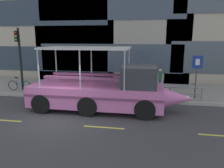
{
  "coord_description": "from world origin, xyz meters",
  "views": [
    {
      "loc": [
        4.25,
        -9.5,
        3.81
      ],
      "look_at": [
        2.25,
        2.0,
        1.3
      ],
      "focal_mm": 34.75,
      "sensor_mm": 36.0,
      "label": 1
    }
  ],
  "objects_px": {
    "traffic_light_pole": "(19,53)",
    "leaned_bicycle": "(20,85)",
    "parking_sign": "(197,70)",
    "pedestrian_near_bow": "(160,78)",
    "duck_tour_boat": "(105,91)"
  },
  "relations": [
    {
      "from": "traffic_light_pole",
      "to": "duck_tour_boat",
      "type": "relative_size",
      "value": 0.49
    },
    {
      "from": "leaned_bicycle",
      "to": "pedestrian_near_bow",
      "type": "relative_size",
      "value": 1.08
    },
    {
      "from": "pedestrian_near_bow",
      "to": "parking_sign",
      "type": "bearing_deg",
      "value": -29.6
    },
    {
      "from": "duck_tour_boat",
      "to": "pedestrian_near_bow",
      "type": "xyz_separation_m",
      "value": [
        2.98,
        3.62,
        0.1
      ]
    },
    {
      "from": "parking_sign",
      "to": "pedestrian_near_bow",
      "type": "distance_m",
      "value": 2.48
    },
    {
      "from": "traffic_light_pole",
      "to": "pedestrian_near_bow",
      "type": "relative_size",
      "value": 2.64
    },
    {
      "from": "parking_sign",
      "to": "pedestrian_near_bow",
      "type": "height_order",
      "value": "parking_sign"
    },
    {
      "from": "leaned_bicycle",
      "to": "duck_tour_boat",
      "type": "xyz_separation_m",
      "value": [
        6.59,
        -2.46,
        0.49
      ]
    },
    {
      "from": "traffic_light_pole",
      "to": "parking_sign",
      "type": "bearing_deg",
      "value": -0.91
    },
    {
      "from": "traffic_light_pole",
      "to": "leaned_bicycle",
      "type": "bearing_deg",
      "value": -112.89
    },
    {
      "from": "parking_sign",
      "to": "duck_tour_boat",
      "type": "distance_m",
      "value": 5.66
    },
    {
      "from": "traffic_light_pole",
      "to": "parking_sign",
      "type": "distance_m",
      "value": 11.56
    },
    {
      "from": "parking_sign",
      "to": "leaned_bicycle",
      "type": "xyz_separation_m",
      "value": [
        -11.61,
        -0.0,
        -1.39
      ]
    },
    {
      "from": "parking_sign",
      "to": "pedestrian_near_bow",
      "type": "xyz_separation_m",
      "value": [
        -2.04,
        1.16,
        -0.8
      ]
    },
    {
      "from": "leaned_bicycle",
      "to": "parking_sign",
      "type": "bearing_deg",
      "value": 0.0
    }
  ]
}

